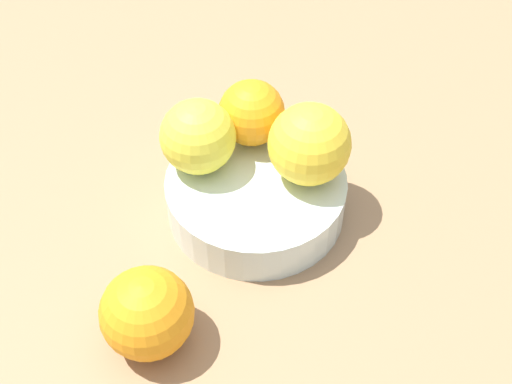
% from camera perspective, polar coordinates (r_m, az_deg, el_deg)
% --- Properties ---
extents(ground_plane, '(1.10, 1.10, 0.02)m').
position_cam_1_polar(ground_plane, '(0.69, -0.00, -2.00)').
color(ground_plane, '#997551').
extents(fruit_bowl, '(0.17, 0.17, 0.04)m').
position_cam_1_polar(fruit_bowl, '(0.67, -0.00, -0.31)').
color(fruit_bowl, silver).
rests_on(fruit_bowl, ground_plane).
extents(orange_in_bowl_0, '(0.07, 0.07, 0.07)m').
position_cam_1_polar(orange_in_bowl_0, '(0.64, -4.85, 4.60)').
color(orange_in_bowl_0, yellow).
rests_on(orange_in_bowl_0, fruit_bowl).
extents(orange_in_bowl_1, '(0.08, 0.08, 0.08)m').
position_cam_1_polar(orange_in_bowl_1, '(0.63, 4.46, 3.98)').
color(orange_in_bowl_1, yellow).
rests_on(orange_in_bowl_1, fruit_bowl).
extents(orange_in_bowl_2, '(0.07, 0.07, 0.07)m').
position_cam_1_polar(orange_in_bowl_2, '(0.67, -0.37, 6.60)').
color(orange_in_bowl_2, orange).
rests_on(orange_in_bowl_2, fruit_bowl).
extents(orange_loose_0, '(0.08, 0.08, 0.08)m').
position_cam_1_polar(orange_loose_0, '(0.57, -9.04, -9.89)').
color(orange_loose_0, orange).
rests_on(orange_loose_0, ground_plane).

